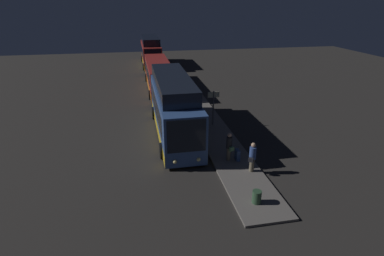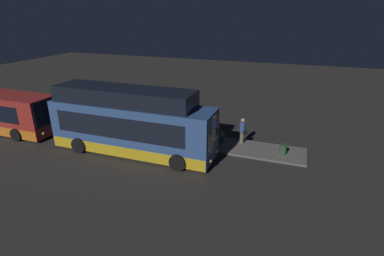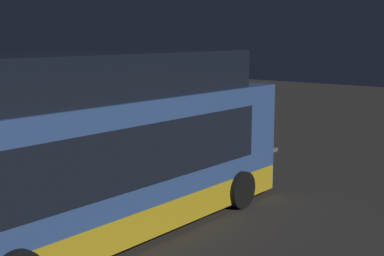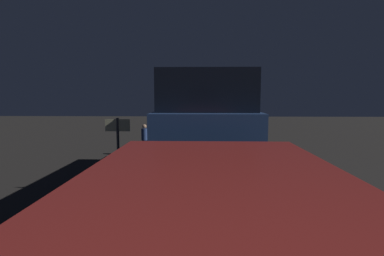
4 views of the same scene
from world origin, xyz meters
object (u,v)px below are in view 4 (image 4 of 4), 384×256
Objects in this scene: trash_bin at (164,141)px; suitcase at (147,152)px; sign_post at (118,144)px; passenger_boarding at (156,141)px; bus_lead at (204,141)px; passenger_waiting at (145,138)px.

suitcase is at bearing 173.68° from trash_bin.
suitcase is 4.19m from trash_bin.
passenger_boarding is at bearing -4.90° from sign_post.
suitcase is 0.34× the size of sign_post.
sign_post is at bearing 102.81° from bus_lead.
passenger_boarding is 5.77m from sign_post.
bus_lead is 5.70m from passenger_boarding.
bus_lead reaches higher than passenger_waiting.
bus_lead is 3.22m from sign_post.
passenger_waiting reaches higher than trash_bin.
bus_lead is at bearing -163.56° from trash_bin.
passenger_boarding is 1.72m from passenger_waiting.
sign_post is (-5.77, -0.04, 1.40)m from suitcase.
passenger_boarding is 1.95× the size of suitcase.
passenger_waiting is at bearing 3.21° from sign_post.
passenger_boarding is 2.77× the size of trash_bin.
bus_lead reaches higher than sign_post.
bus_lead is 9.72m from trash_bin.
sign_post is at bearing -113.01° from passenger_boarding.
bus_lead is 11.63× the size of suitcase.
trash_bin is (2.77, -0.82, -0.64)m from passenger_waiting.
bus_lead reaches higher than passenger_boarding.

